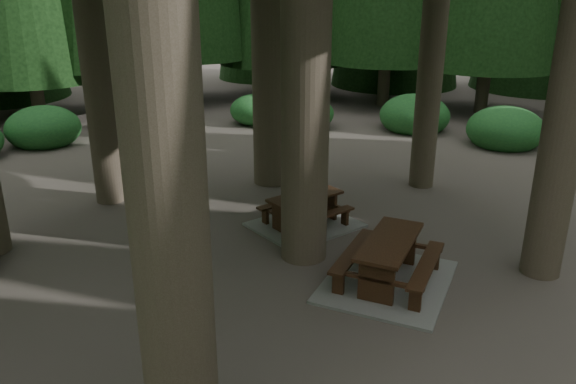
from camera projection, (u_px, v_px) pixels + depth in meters
ground at (272, 271)px, 9.93m from camera, size 80.00×80.00×0.00m
picnic_table_a at (388, 268)px, 9.43m from camera, size 3.08×2.97×0.81m
picnic_table_c at (305, 216)px, 11.71m from camera, size 2.21×1.90×0.69m
shrub_ring at (284, 227)px, 10.74m from camera, size 23.86×24.64×1.49m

